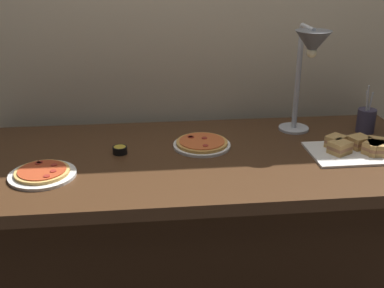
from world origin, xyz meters
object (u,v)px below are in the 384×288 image
at_px(sandwich_platter, 357,148).
at_px(heat_lamp, 309,54).
at_px(utensil_holder, 366,120).
at_px(pizza_plate_front, 203,144).
at_px(pizza_plate_center, 42,173).
at_px(sauce_cup_near, 120,150).

bearing_deg(sandwich_platter, heat_lamp, 134.00).
distance_m(sandwich_platter, utensil_holder, 0.28).
bearing_deg(pizza_plate_front, utensil_holder, 7.14).
xyz_separation_m(pizza_plate_front, utensil_holder, (0.77, 0.10, 0.05)).
height_order(heat_lamp, pizza_plate_front, heat_lamp).
distance_m(heat_lamp, pizza_plate_center, 1.18).
relative_size(pizza_plate_front, utensil_holder, 1.07).
distance_m(pizza_plate_front, sauce_cup_near, 0.36).
xyz_separation_m(pizza_plate_center, sandwich_platter, (1.27, 0.08, 0.01)).
bearing_deg(pizza_plate_front, heat_lamp, 5.37).
height_order(sauce_cup_near, utensil_holder, utensil_holder).
height_order(heat_lamp, sauce_cup_near, heat_lamp).
bearing_deg(heat_lamp, pizza_plate_front, -174.63).
bearing_deg(pizza_plate_center, utensil_holder, 12.85).
distance_m(heat_lamp, pizza_plate_front, 0.59).
bearing_deg(pizza_plate_front, sauce_cup_near, -174.09).
relative_size(sandwich_platter, utensil_holder, 1.53).
relative_size(pizza_plate_center, sauce_cup_near, 4.14).
relative_size(heat_lamp, pizza_plate_front, 2.00).
height_order(heat_lamp, utensil_holder, heat_lamp).
height_order(pizza_plate_center, utensil_holder, utensil_holder).
xyz_separation_m(pizza_plate_center, utensil_holder, (1.41, 0.32, 0.05)).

